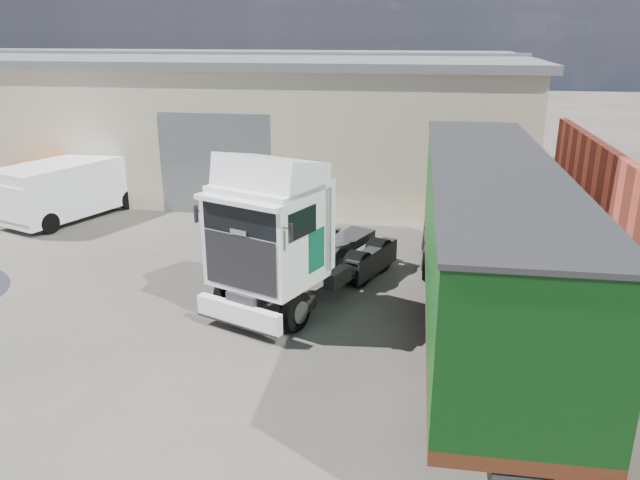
# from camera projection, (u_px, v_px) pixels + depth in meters

# --- Properties ---
(ground) EXTENTS (120.00, 120.00, 0.00)m
(ground) POSITION_uv_depth(u_px,v_px,m) (165.00, 352.00, 12.99)
(ground) COLOR #2B2822
(ground) RESTS_ON ground
(warehouse) EXTENTS (30.60, 12.60, 5.42)m
(warehouse) POSITION_uv_depth(u_px,v_px,m) (171.00, 115.00, 27.96)
(warehouse) COLOR beige
(warehouse) RESTS_ON ground
(tractor_unit) EXTENTS (4.21, 6.02, 3.85)m
(tractor_unit) POSITION_uv_depth(u_px,v_px,m) (287.00, 241.00, 14.71)
(tractor_unit) COLOR black
(tractor_unit) RESTS_ON ground
(box_trailer) EXTENTS (2.47, 11.61, 3.86)m
(box_trailer) POSITION_uv_depth(u_px,v_px,m) (487.00, 234.00, 12.90)
(box_trailer) COLOR #2D2D30
(box_trailer) RESTS_ON ground
(panel_van) EXTENTS (3.64, 5.31, 2.01)m
(panel_van) POSITION_uv_depth(u_px,v_px,m) (66.00, 189.00, 21.76)
(panel_van) COLOR black
(panel_van) RESTS_ON ground
(orange_skip) EXTENTS (2.82, 1.83, 1.72)m
(orange_skip) POSITION_uv_depth(u_px,v_px,m) (60.00, 188.00, 23.08)
(orange_skip) COLOR #2D2D30
(orange_skip) RESTS_ON ground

